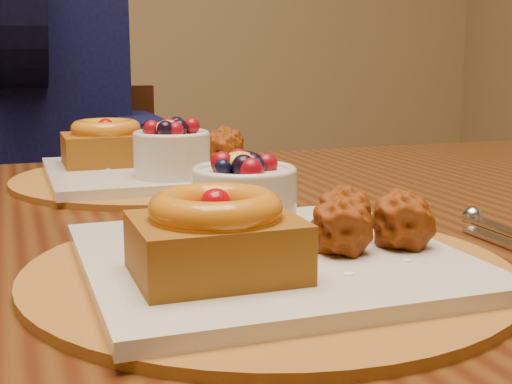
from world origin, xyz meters
TOP-DOWN VIEW (x-y plane):
  - dining_table at (0.08, 0.00)m, footprint 1.60×0.90m
  - place_setting_near at (0.08, -0.21)m, footprint 0.38×0.38m
  - place_setting_far at (0.08, 0.22)m, footprint 0.38×0.38m
  - chair_far at (0.02, 0.88)m, footprint 0.42×0.42m
  - diner at (-0.08, 0.80)m, footprint 0.51×0.49m

SIDE VIEW (x-z plane):
  - chair_far at x=0.02m, z-range 0.05..0.90m
  - dining_table at x=0.08m, z-range 0.30..1.06m
  - place_setting_near at x=0.08m, z-range 0.74..0.82m
  - place_setting_far at x=0.08m, z-range 0.74..0.83m
  - diner at x=-0.08m, z-range 0.47..1.31m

